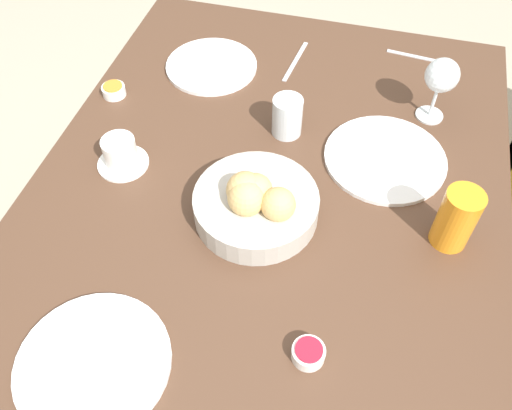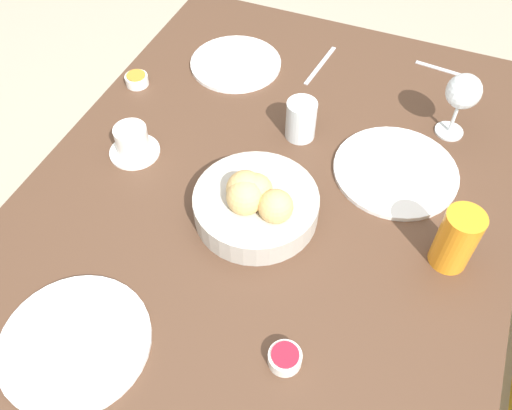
{
  "view_description": "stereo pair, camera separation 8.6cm",
  "coord_description": "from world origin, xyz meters",
  "px_view_note": "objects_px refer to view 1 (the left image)",
  "views": [
    {
      "loc": [
        0.66,
        0.17,
        1.6
      ],
      "look_at": [
        0.01,
        -0.01,
        0.77
      ],
      "focal_mm": 38.0,
      "sensor_mm": 36.0,
      "label": 1
    },
    {
      "loc": [
        0.63,
        0.25,
        1.6
      ],
      "look_at": [
        0.01,
        -0.01,
        0.77
      ],
      "focal_mm": 38.0,
      "sensor_mm": 36.0,
      "label": 2
    }
  ],
  "objects_px": {
    "plate_far_center": "(385,158)",
    "jam_bowl_honey": "(114,90)",
    "jam_bowl_berry": "(308,353)",
    "spoon_coffee": "(412,56)",
    "juice_glass": "(456,219)",
    "water_tumbler": "(287,116)",
    "plate_near_left": "(211,66)",
    "plate_near_right": "(93,363)",
    "coffee_cup": "(121,154)",
    "bread_basket": "(256,203)",
    "wine_glass": "(442,77)",
    "knife_silver": "(295,61)"
  },
  "relations": [
    {
      "from": "plate_far_center",
      "to": "jam_bowl_honey",
      "type": "relative_size",
      "value": 4.72
    },
    {
      "from": "jam_bowl_berry",
      "to": "spoon_coffee",
      "type": "height_order",
      "value": "jam_bowl_berry"
    },
    {
      "from": "juice_glass",
      "to": "jam_bowl_berry",
      "type": "xyz_separation_m",
      "value": [
        0.3,
        -0.21,
        -0.05
      ]
    },
    {
      "from": "juice_glass",
      "to": "water_tumbler",
      "type": "distance_m",
      "value": 0.43
    },
    {
      "from": "plate_near_left",
      "to": "plate_near_right",
      "type": "height_order",
      "value": "same"
    },
    {
      "from": "jam_bowl_berry",
      "to": "coffee_cup",
      "type": "bearing_deg",
      "value": -124.62
    },
    {
      "from": "bread_basket",
      "to": "plate_near_right",
      "type": "relative_size",
      "value": 0.96
    },
    {
      "from": "plate_far_center",
      "to": "jam_bowl_honey",
      "type": "xyz_separation_m",
      "value": [
        -0.05,
        -0.66,
        0.01
      ]
    },
    {
      "from": "plate_near_right",
      "to": "juice_glass",
      "type": "xyz_separation_m",
      "value": [
        -0.41,
        0.55,
        0.06
      ]
    },
    {
      "from": "jam_bowl_honey",
      "to": "spoon_coffee",
      "type": "relative_size",
      "value": 0.43
    },
    {
      "from": "juice_glass",
      "to": "wine_glass",
      "type": "distance_m",
      "value": 0.36
    },
    {
      "from": "jam_bowl_berry",
      "to": "jam_bowl_honey",
      "type": "distance_m",
      "value": 0.8
    },
    {
      "from": "plate_far_center",
      "to": "knife_silver",
      "type": "height_order",
      "value": "plate_far_center"
    },
    {
      "from": "coffee_cup",
      "to": "spoon_coffee",
      "type": "distance_m",
      "value": 0.8
    },
    {
      "from": "wine_glass",
      "to": "jam_bowl_berry",
      "type": "distance_m",
      "value": 0.68
    },
    {
      "from": "jam_bowl_honey",
      "to": "juice_glass",
      "type": "bearing_deg",
      "value": 73.77
    },
    {
      "from": "bread_basket",
      "to": "knife_silver",
      "type": "height_order",
      "value": "bread_basket"
    },
    {
      "from": "water_tumbler",
      "to": "wine_glass",
      "type": "relative_size",
      "value": 0.59
    },
    {
      "from": "plate_near_left",
      "to": "plate_near_right",
      "type": "bearing_deg",
      "value": 3.97
    },
    {
      "from": "plate_near_right",
      "to": "knife_silver",
      "type": "bearing_deg",
      "value": 170.57
    },
    {
      "from": "plate_far_center",
      "to": "jam_bowl_berry",
      "type": "xyz_separation_m",
      "value": [
        0.49,
        -0.07,
        0.01
      ]
    },
    {
      "from": "wine_glass",
      "to": "jam_bowl_honey",
      "type": "distance_m",
      "value": 0.76
    },
    {
      "from": "plate_near_right",
      "to": "spoon_coffee",
      "type": "distance_m",
      "value": 1.08
    },
    {
      "from": "plate_far_center",
      "to": "coffee_cup",
      "type": "height_order",
      "value": "coffee_cup"
    },
    {
      "from": "plate_near_left",
      "to": "plate_far_center",
      "type": "height_order",
      "value": "same"
    },
    {
      "from": "knife_silver",
      "to": "plate_near_right",
      "type": "bearing_deg",
      "value": -9.43
    },
    {
      "from": "plate_near_right",
      "to": "water_tumbler",
      "type": "distance_m",
      "value": 0.65
    },
    {
      "from": "bread_basket",
      "to": "plate_far_center",
      "type": "bearing_deg",
      "value": 133.68
    },
    {
      "from": "plate_near_left",
      "to": "wine_glass",
      "type": "bearing_deg",
      "value": 85.34
    },
    {
      "from": "plate_near_left",
      "to": "jam_bowl_honey",
      "type": "bearing_deg",
      "value": -50.09
    },
    {
      "from": "plate_near_left",
      "to": "plate_near_right",
      "type": "xyz_separation_m",
      "value": [
        0.81,
        0.06,
        0.0
      ]
    },
    {
      "from": "plate_near_left",
      "to": "water_tumbler",
      "type": "xyz_separation_m",
      "value": [
        0.18,
        0.24,
        0.04
      ]
    },
    {
      "from": "plate_far_center",
      "to": "knife_silver",
      "type": "xyz_separation_m",
      "value": [
        -0.29,
        -0.26,
        -0.0
      ]
    },
    {
      "from": "coffee_cup",
      "to": "plate_far_center",
      "type": "bearing_deg",
      "value": 106.18
    },
    {
      "from": "wine_glass",
      "to": "spoon_coffee",
      "type": "height_order",
      "value": "wine_glass"
    },
    {
      "from": "plate_near_left",
      "to": "knife_silver",
      "type": "distance_m",
      "value": 0.22
    },
    {
      "from": "juice_glass",
      "to": "knife_silver",
      "type": "height_order",
      "value": "juice_glass"
    },
    {
      "from": "wine_glass",
      "to": "spoon_coffee",
      "type": "distance_m",
      "value": 0.26
    },
    {
      "from": "wine_glass",
      "to": "coffee_cup",
      "type": "distance_m",
      "value": 0.72
    },
    {
      "from": "plate_near_right",
      "to": "plate_far_center",
      "type": "bearing_deg",
      "value": 145.17
    },
    {
      "from": "water_tumbler",
      "to": "jam_bowl_berry",
      "type": "xyz_separation_m",
      "value": [
        0.52,
        0.16,
        -0.03
      ]
    },
    {
      "from": "plate_near_right",
      "to": "coffee_cup",
      "type": "distance_m",
      "value": 0.45
    },
    {
      "from": "coffee_cup",
      "to": "jam_bowl_honey",
      "type": "relative_size",
      "value": 1.97
    },
    {
      "from": "juice_glass",
      "to": "spoon_coffee",
      "type": "bearing_deg",
      "value": -168.88
    },
    {
      "from": "wine_glass",
      "to": "coffee_cup",
      "type": "relative_size",
      "value": 1.41
    },
    {
      "from": "plate_near_left",
      "to": "wine_glass",
      "type": "height_order",
      "value": "wine_glass"
    },
    {
      "from": "jam_bowl_berry",
      "to": "bread_basket",
      "type": "bearing_deg",
      "value": -148.75
    },
    {
      "from": "plate_far_center",
      "to": "wine_glass",
      "type": "distance_m",
      "value": 0.22
    },
    {
      "from": "knife_silver",
      "to": "spoon_coffee",
      "type": "bearing_deg",
      "value": 109.19
    },
    {
      "from": "juice_glass",
      "to": "water_tumbler",
      "type": "relative_size",
      "value": 1.42
    }
  ]
}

